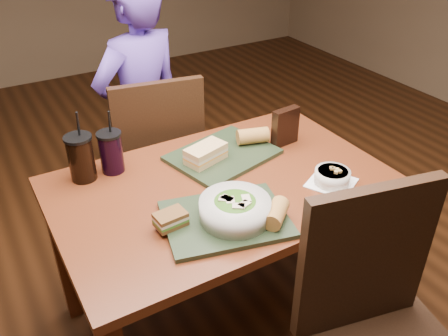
{
  "coord_description": "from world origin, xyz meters",
  "views": [
    {
      "loc": [
        -0.77,
        -1.32,
        1.77
      ],
      "look_at": [
        0.0,
        0.0,
        0.82
      ],
      "focal_mm": 38.0,
      "sensor_mm": 36.0,
      "label": 1
    }
  ],
  "objects_px": {
    "chair_far": "(154,158)",
    "cup_berry": "(111,152)",
    "salad_bowl": "(235,208)",
    "dining_table": "(224,202)",
    "chair_near": "(381,326)",
    "sandwich_near": "(171,219)",
    "tray_near": "(226,219)",
    "diner": "(142,115)",
    "chip_bag": "(285,127)",
    "baguette_near": "(276,213)",
    "soup_bowl": "(332,177)",
    "sandwich_far": "(206,154)",
    "cup_cola": "(81,158)",
    "baguette_far": "(253,136)",
    "tray_far": "(223,155)"
  },
  "relations": [
    {
      "from": "chair_far",
      "to": "chip_bag",
      "type": "relative_size",
      "value": 5.91
    },
    {
      "from": "soup_bowl",
      "to": "chip_bag",
      "type": "height_order",
      "value": "chip_bag"
    },
    {
      "from": "chair_far",
      "to": "tray_near",
      "type": "distance_m",
      "value": 0.87
    },
    {
      "from": "soup_bowl",
      "to": "sandwich_far",
      "type": "distance_m",
      "value": 0.51
    },
    {
      "from": "salad_bowl",
      "to": "cup_cola",
      "type": "height_order",
      "value": "cup_cola"
    },
    {
      "from": "soup_bowl",
      "to": "chip_bag",
      "type": "xyz_separation_m",
      "value": [
        0.03,
        0.35,
        0.05
      ]
    },
    {
      "from": "chair_near",
      "to": "sandwich_near",
      "type": "relative_size",
      "value": 9.46
    },
    {
      "from": "dining_table",
      "to": "sandwich_near",
      "type": "distance_m",
      "value": 0.36
    },
    {
      "from": "chair_far",
      "to": "soup_bowl",
      "type": "distance_m",
      "value": 0.96
    },
    {
      "from": "chair_far",
      "to": "cup_berry",
      "type": "relative_size",
      "value": 3.75
    },
    {
      "from": "chair_far",
      "to": "chip_bag",
      "type": "distance_m",
      "value": 0.71
    },
    {
      "from": "cup_cola",
      "to": "chip_bag",
      "type": "xyz_separation_m",
      "value": [
        0.85,
        -0.17,
        -0.01
      ]
    },
    {
      "from": "sandwich_far",
      "to": "tray_near",
      "type": "bearing_deg",
      "value": -108.33
    },
    {
      "from": "chair_far",
      "to": "cup_cola",
      "type": "distance_m",
      "value": 0.6
    },
    {
      "from": "sandwich_near",
      "to": "chip_bag",
      "type": "bearing_deg",
      "value": 23.0
    },
    {
      "from": "chair_near",
      "to": "diner",
      "type": "xyz_separation_m",
      "value": [
        -0.17,
        1.53,
        0.14
      ]
    },
    {
      "from": "chair_far",
      "to": "cup_berry",
      "type": "height_order",
      "value": "cup_berry"
    },
    {
      "from": "chair_near",
      "to": "cup_berry",
      "type": "xyz_separation_m",
      "value": [
        -0.49,
        1.02,
        0.26
      ]
    },
    {
      "from": "chair_near",
      "to": "chip_bag",
      "type": "xyz_separation_m",
      "value": [
        0.24,
        0.85,
        0.26
      ]
    },
    {
      "from": "dining_table",
      "to": "sandwich_far",
      "type": "distance_m",
      "value": 0.21
    },
    {
      "from": "tray_far",
      "to": "sandwich_near",
      "type": "distance_m",
      "value": 0.51
    },
    {
      "from": "soup_bowl",
      "to": "sandwich_near",
      "type": "distance_m",
      "value": 0.66
    },
    {
      "from": "salad_bowl",
      "to": "soup_bowl",
      "type": "height_order",
      "value": "salad_bowl"
    },
    {
      "from": "diner",
      "to": "baguette_near",
      "type": "xyz_separation_m",
      "value": [
        0.04,
        -1.13,
        0.09
      ]
    },
    {
      "from": "chair_far",
      "to": "baguette_far",
      "type": "bearing_deg",
      "value": -56.15
    },
    {
      "from": "chair_near",
      "to": "cup_berry",
      "type": "distance_m",
      "value": 1.16
    },
    {
      "from": "diner",
      "to": "chip_bag",
      "type": "height_order",
      "value": "diner"
    },
    {
      "from": "tray_near",
      "to": "sandwich_far",
      "type": "distance_m",
      "value": 0.39
    },
    {
      "from": "dining_table",
      "to": "tray_near",
      "type": "height_order",
      "value": "tray_near"
    },
    {
      "from": "tray_near",
      "to": "sandwich_near",
      "type": "relative_size",
      "value": 3.84
    },
    {
      "from": "tray_near",
      "to": "soup_bowl",
      "type": "xyz_separation_m",
      "value": [
        0.48,
        -0.0,
        0.02
      ]
    },
    {
      "from": "chair_near",
      "to": "tray_far",
      "type": "xyz_separation_m",
      "value": [
        -0.05,
        0.89,
        0.18
      ]
    },
    {
      "from": "salad_bowl",
      "to": "soup_bowl",
      "type": "distance_m",
      "value": 0.45
    },
    {
      "from": "soup_bowl",
      "to": "baguette_far",
      "type": "distance_m",
      "value": 0.42
    },
    {
      "from": "salad_bowl",
      "to": "baguette_far",
      "type": "bearing_deg",
      "value": 50.35
    },
    {
      "from": "sandwich_near",
      "to": "cup_cola",
      "type": "relative_size",
      "value": 0.38
    },
    {
      "from": "dining_table",
      "to": "chair_near",
      "type": "xyz_separation_m",
      "value": [
        0.15,
        -0.71,
        -0.08
      ]
    },
    {
      "from": "tray_far",
      "to": "sandwich_far",
      "type": "xyz_separation_m",
      "value": [
        -0.09,
        -0.02,
        0.04
      ]
    },
    {
      "from": "salad_bowl",
      "to": "dining_table",
      "type": "bearing_deg",
      "value": 68.49
    },
    {
      "from": "chair_near",
      "to": "salad_bowl",
      "type": "height_order",
      "value": "chair_near"
    },
    {
      "from": "chair_near",
      "to": "tray_near",
      "type": "bearing_deg",
      "value": 117.89
    },
    {
      "from": "chair_near",
      "to": "baguette_far",
      "type": "height_order",
      "value": "chair_near"
    },
    {
      "from": "cup_berry",
      "to": "baguette_near",
      "type": "bearing_deg",
      "value": -59.63
    },
    {
      "from": "sandwich_near",
      "to": "soup_bowl",
      "type": "bearing_deg",
      "value": -5.14
    },
    {
      "from": "sandwich_far",
      "to": "cup_cola",
      "type": "bearing_deg",
      "value": 162.1
    },
    {
      "from": "dining_table",
      "to": "salad_bowl",
      "type": "bearing_deg",
      "value": -111.51
    },
    {
      "from": "diner",
      "to": "chip_bag",
      "type": "bearing_deg",
      "value": 106.76
    },
    {
      "from": "diner",
      "to": "baguette_near",
      "type": "bearing_deg",
      "value": 77.6
    },
    {
      "from": "chair_far",
      "to": "sandwich_far",
      "type": "bearing_deg",
      "value": -84.42
    },
    {
      "from": "soup_bowl",
      "to": "cup_cola",
      "type": "distance_m",
      "value": 0.97
    }
  ]
}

